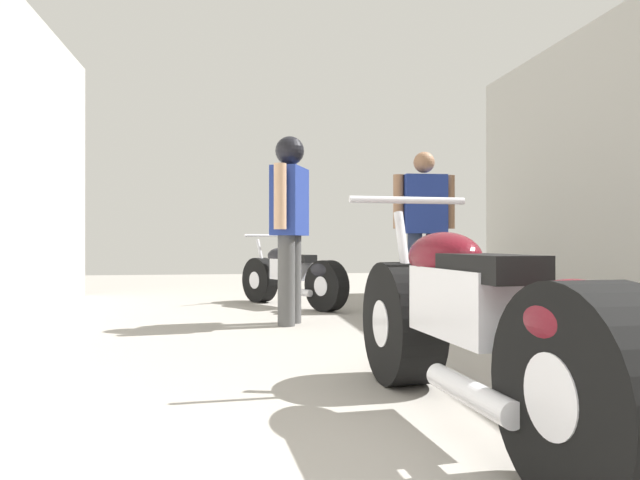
{
  "coord_description": "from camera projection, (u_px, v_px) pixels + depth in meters",
  "views": [
    {
      "loc": [
        -0.89,
        -0.42,
        0.74
      ],
      "look_at": [
        -0.3,
        3.51,
        0.75
      ],
      "focal_mm": 32.35,
      "sensor_mm": 36.0,
      "label": 1
    }
  ],
  "objects": [
    {
      "name": "mechanic_in_blue",
      "position": [
        424.0,
        220.0,
        6.24
      ],
      "size": [
        0.69,
        0.26,
        1.71
      ],
      "color": "#2D3851",
      "rests_on": "ground_plane"
    },
    {
      "name": "motorcycle_black_naked",
      "position": [
        293.0,
        276.0,
        6.52
      ],
      "size": [
        1.08,
        1.58,
        0.83
      ],
      "color": "black",
      "rests_on": "ground_plane"
    },
    {
      "name": "ground_plane",
      "position": [
        356.0,
        342.0,
        4.25
      ],
      "size": [
        17.98,
        17.98,
        0.0
      ],
      "primitive_type": "plane",
      "color": "gray"
    },
    {
      "name": "motorcycle_maroon_cruiser",
      "position": [
        471.0,
        329.0,
        2.26
      ],
      "size": [
        0.61,
        2.08,
        0.97
      ],
      "color": "black",
      "rests_on": "ground_plane"
    },
    {
      "name": "mechanic_with_helmet",
      "position": [
        290.0,
        212.0,
        5.14
      ],
      "size": [
        0.39,
        0.65,
        1.68
      ],
      "color": "#4C4C4C",
      "rests_on": "ground_plane"
    }
  ]
}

